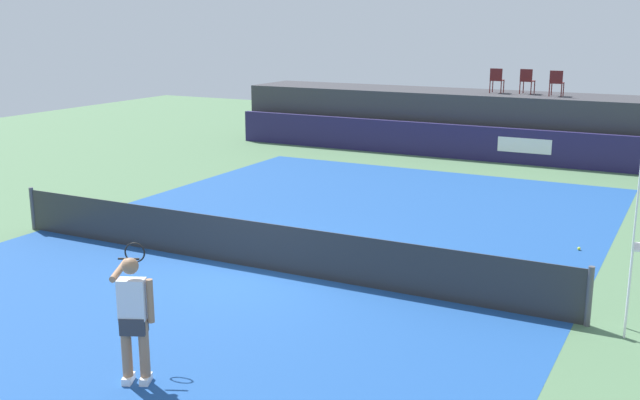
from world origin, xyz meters
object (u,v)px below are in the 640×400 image
spectator_chair_center (557,82)px  tennis_player (134,315)px  spectator_chair_far_left (497,79)px  net_post_near (33,208)px  net_post_far (589,296)px  tennis_ball (579,249)px  spectator_chair_left (527,80)px

spectator_chair_center → tennis_player: bearing=-95.0°
spectator_chair_far_left → net_post_near: spectator_chair_far_left is taller
net_post_far → tennis_ball: size_ratio=14.71×
spectator_chair_center → net_post_far: size_ratio=0.89×
tennis_player → tennis_ball: size_ratio=26.03×
spectator_chair_far_left → tennis_ball: 12.33m
spectator_chair_far_left → spectator_chair_left: (1.05, 0.14, 0.00)m
net_post_near → net_post_far: bearing=0.0°
net_post_near → net_post_far: (12.40, 0.00, 0.00)m
spectator_chair_far_left → tennis_player: bearing=-88.8°
spectator_chair_center → net_post_near: 17.63m
net_post_near → spectator_chair_center: bearing=59.1°
net_post_near → tennis_player: (7.27, -4.81, 0.46)m
spectator_chair_left → tennis_player: (-0.64, -20.17, -1.73)m
spectator_chair_center → tennis_ball: (2.64, -10.84, -2.66)m
spectator_chair_left → spectator_chair_center: size_ratio=1.00×
spectator_chair_left → net_post_near: spectator_chair_left is taller
net_post_near → tennis_ball: (11.63, 4.16, -0.46)m
spectator_chair_far_left → net_post_far: bearing=-70.0°
spectator_chair_far_left → net_post_far: size_ratio=0.89×
spectator_chair_far_left → tennis_player: size_ratio=0.50×
spectator_chair_far_left → net_post_near: (-6.85, -15.22, -2.19)m
net_post_near → spectator_chair_far_left: bearing=65.8°
tennis_ball → spectator_chair_center: bearing=103.7°
spectator_chair_left → tennis_ball: (3.73, -11.20, -2.66)m
spectator_chair_left → net_post_far: 16.15m
spectator_chair_left → tennis_player: spectator_chair_left is taller
spectator_chair_left → net_post_far: size_ratio=0.89×
spectator_chair_left → spectator_chair_center: (1.09, -0.36, 0.00)m
net_post_far → tennis_ball: net_post_far is taller
tennis_ball → spectator_chair_left: bearing=108.4°
net_post_near → net_post_far: same height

